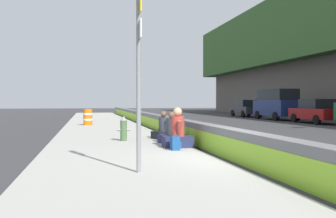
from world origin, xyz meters
The scene contains 13 objects.
ground_plane centered at (0.00, 0.00, 0.00)m, with size 160.00×160.00×0.00m, color #353538.
sidewalk_strip centered at (0.00, 2.65, 0.07)m, with size 80.00×4.40×0.14m, color #A8A59E.
jersey_barrier centered at (0.00, 0.00, 0.42)m, with size 76.00×0.45×0.85m.
route_sign_post centered at (-1.36, 2.59, 2.21)m, with size 0.44×0.09×3.60m.
fire_hydrant centered at (4.77, 2.32, 0.59)m, with size 0.26×0.46×0.88m.
seated_person_foreground centered at (2.59, 0.87, 0.52)m, with size 0.78×0.90×1.22m.
seated_person_middle centered at (3.74, 0.79, 0.47)m, with size 0.86×0.92×1.05m.
seated_person_rear centered at (5.22, 0.78, 0.46)m, with size 0.85×0.91×1.04m.
backpack centered at (1.86, 1.10, 0.33)m, with size 0.32×0.28×0.40m.
construction_barrel centered at (14.23, 3.53, 0.62)m, with size 0.54×0.54×0.95m.
parked_car_fourth centered at (15.16, -12.15, 0.86)m, with size 4.53×2.01×1.71m.
parked_car_midline centered at (20.71, -12.07, 1.35)m, with size 5.10×2.11×2.56m.
parked_car_far centered at (27.09, -12.10, 0.86)m, with size 4.55×2.06×1.71m.
Camera 1 is at (-8.78, 3.59, 1.53)m, focal length 40.81 mm.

